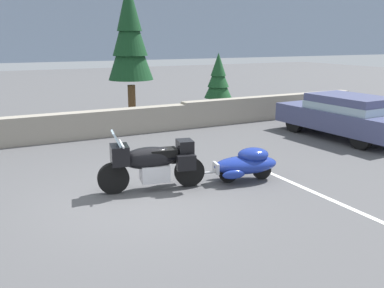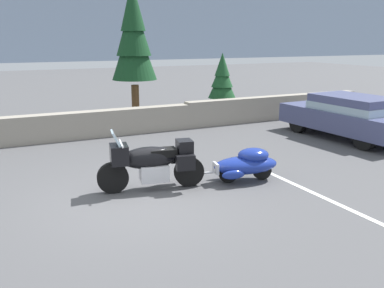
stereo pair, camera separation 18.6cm
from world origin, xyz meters
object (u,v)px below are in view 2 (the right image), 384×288
(car_shaped_trailer, at_px, (246,164))
(sedan_at_right_edge, at_px, (349,115))
(touring_motorcycle, at_px, (151,162))
(pine_tree_tall, at_px, (133,36))
(pine_tree_secondary, at_px, (222,78))

(car_shaped_trailer, height_order, sedan_at_right_edge, sedan_at_right_edge)
(touring_motorcycle, distance_m, pine_tree_tall, 7.68)
(sedan_at_right_edge, bearing_deg, pine_tree_secondary, 111.94)
(touring_motorcycle, height_order, sedan_at_right_edge, sedan_at_right_edge)
(sedan_at_right_edge, relative_size, pine_tree_tall, 0.88)
(touring_motorcycle, xyz_separation_m, sedan_at_right_edge, (7.47, 1.73, 0.15))
(touring_motorcycle, height_order, pine_tree_tall, pine_tree_tall)
(car_shaped_trailer, height_order, pine_tree_secondary, pine_tree_secondary)
(touring_motorcycle, distance_m, pine_tree_secondary, 8.63)
(car_shaped_trailer, bearing_deg, sedan_at_right_edge, 21.95)
(car_shaped_trailer, distance_m, pine_tree_secondary, 7.85)
(car_shaped_trailer, xyz_separation_m, pine_tree_tall, (-0.11, 7.34, 2.86))
(touring_motorcycle, height_order, car_shaped_trailer, touring_motorcycle)
(car_shaped_trailer, relative_size, sedan_at_right_edge, 0.49)
(car_shaped_trailer, xyz_separation_m, sedan_at_right_edge, (5.34, 2.15, 0.36))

